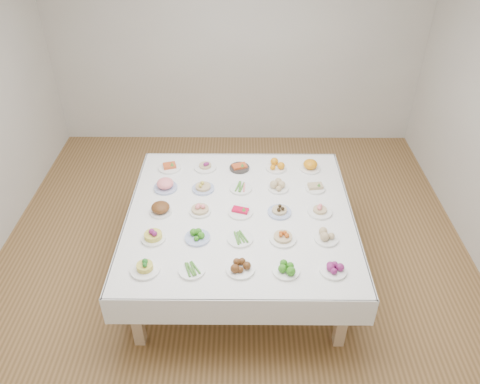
{
  "coord_description": "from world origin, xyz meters",
  "views": [
    {
      "loc": [
        0.09,
        -3.6,
        3.46
      ],
      "look_at": [
        0.07,
        -0.08,
        0.88
      ],
      "focal_mm": 35.0,
      "sensor_mm": 36.0,
      "label": 1
    }
  ],
  "objects_px": {
    "dish_0": "(145,266)",
    "dish_12": "(240,210)",
    "dish_24": "(310,165)",
    "display_table": "(240,219)"
  },
  "relations": [
    {
      "from": "dish_0",
      "to": "dish_12",
      "type": "bearing_deg",
      "value": 44.31
    },
    {
      "from": "dish_0",
      "to": "dish_12",
      "type": "relative_size",
      "value": 1.03
    },
    {
      "from": "display_table",
      "to": "dish_0",
      "type": "height_order",
      "value": "dish_0"
    },
    {
      "from": "dish_0",
      "to": "dish_12",
      "type": "distance_m",
      "value": 1.05
    },
    {
      "from": "dish_12",
      "to": "dish_24",
      "type": "relative_size",
      "value": 1.06
    },
    {
      "from": "display_table",
      "to": "dish_0",
      "type": "distance_m",
      "value": 1.06
    },
    {
      "from": "dish_12",
      "to": "dish_24",
      "type": "bearing_deg",
      "value": 45.39
    },
    {
      "from": "dish_12",
      "to": "dish_24",
      "type": "height_order",
      "value": "dish_24"
    },
    {
      "from": "dish_0",
      "to": "dish_24",
      "type": "height_order",
      "value": "dish_0"
    },
    {
      "from": "display_table",
      "to": "dish_12",
      "type": "xyz_separation_m",
      "value": [
        0.0,
        -0.0,
        0.1
      ]
    }
  ]
}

